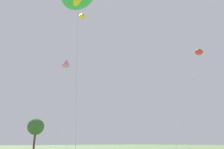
# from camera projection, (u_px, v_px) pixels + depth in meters

# --- Properties ---
(small_kite_delta_white) EXTENTS (1.45, 2.33, 13.82)m
(small_kite_delta_white) POSITION_uv_depth(u_px,v_px,m) (66.00, 63.00, 32.53)
(small_kite_delta_white) COLOR pink
(small_kite_delta_white) RESTS_ON ground
(small_kite_diamond_red) EXTENTS (4.50, 1.10, 8.42)m
(small_kite_diamond_red) POSITION_uv_depth(u_px,v_px,m) (199.00, 53.00, 16.45)
(small_kite_diamond_red) COLOR red
(small_kite_diamond_red) RESTS_ON ground
(small_kite_tiny_distant) EXTENTS (2.12, 1.36, 22.01)m
(small_kite_tiny_distant) POSITION_uv_depth(u_px,v_px,m) (83.00, 15.00, 34.86)
(small_kite_tiny_distant) COLOR yellow
(small_kite_tiny_distant) RESTS_ON ground
(tree_oak_left) EXTENTS (4.29, 4.29, 7.72)m
(tree_oak_left) POSITION_uv_depth(u_px,v_px,m) (36.00, 127.00, 56.22)
(tree_oak_left) COLOR #513823
(tree_oak_left) RESTS_ON ground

